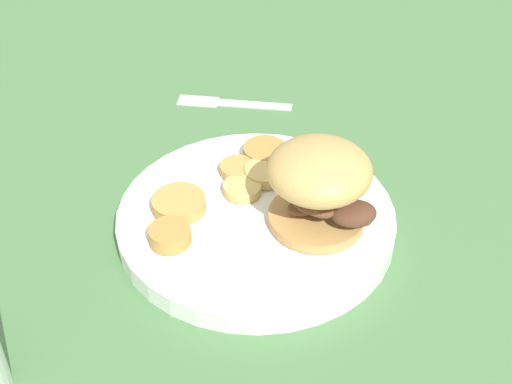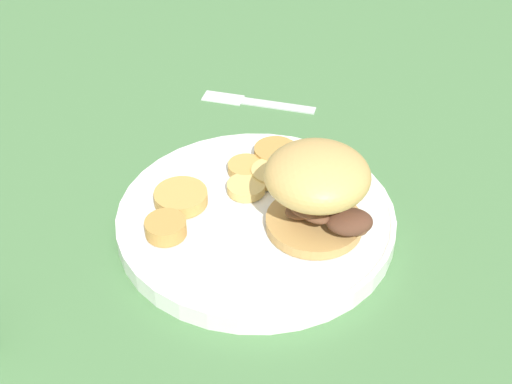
% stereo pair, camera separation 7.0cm
% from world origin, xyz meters
% --- Properties ---
extents(ground_plane, '(4.00, 4.00, 0.00)m').
position_xyz_m(ground_plane, '(0.00, 0.00, 0.00)').
color(ground_plane, '#4C7A47').
extents(dinner_plate, '(0.28, 0.28, 0.02)m').
position_xyz_m(dinner_plate, '(0.00, 0.00, 0.01)').
color(dinner_plate, white).
rests_on(dinner_plate, ground_plane).
extents(sandwich, '(0.10, 0.11, 0.09)m').
position_xyz_m(sandwich, '(-0.04, 0.05, 0.07)').
color(sandwich, tan).
rests_on(sandwich, dinner_plate).
extents(potato_round_0, '(0.04, 0.04, 0.01)m').
position_xyz_m(potato_round_0, '(-0.02, -0.06, 0.03)').
color(potato_round_0, tan).
rests_on(potato_round_0, dinner_plate).
extents(potato_round_1, '(0.04, 0.04, 0.02)m').
position_xyz_m(potato_round_1, '(0.09, -0.01, 0.03)').
color(potato_round_1, '#BC8942').
rests_on(potato_round_1, dinner_plate).
extents(potato_round_2, '(0.05, 0.05, 0.01)m').
position_xyz_m(potato_round_2, '(-0.06, -0.07, 0.03)').
color(potato_round_2, '#BC8942').
rests_on(potato_round_2, dinner_plate).
extents(potato_round_3, '(0.05, 0.05, 0.01)m').
position_xyz_m(potato_round_3, '(0.06, -0.05, 0.03)').
color(potato_round_3, tan).
rests_on(potato_round_3, dinner_plate).
extents(potato_round_4, '(0.05, 0.05, 0.01)m').
position_xyz_m(potato_round_4, '(-0.04, -0.04, 0.03)').
color(potato_round_4, '#DBB766').
rests_on(potato_round_4, dinner_plate).
extents(potato_round_5, '(0.04, 0.04, 0.01)m').
position_xyz_m(potato_round_5, '(-0.01, -0.03, 0.03)').
color(potato_round_5, '#DBB766').
rests_on(potato_round_5, dinner_plate).
extents(fork, '(0.12, 0.11, 0.00)m').
position_xyz_m(fork, '(-0.11, -0.21, 0.00)').
color(fork, silver).
rests_on(fork, ground_plane).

